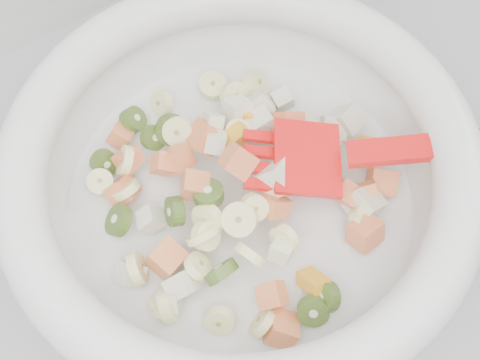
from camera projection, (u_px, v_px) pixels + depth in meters
counter at (286, 303)px, 0.95m from camera, size 2.00×0.60×0.90m
mixing_bowl at (241, 174)px, 0.48m from camera, size 0.44×0.38×0.11m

